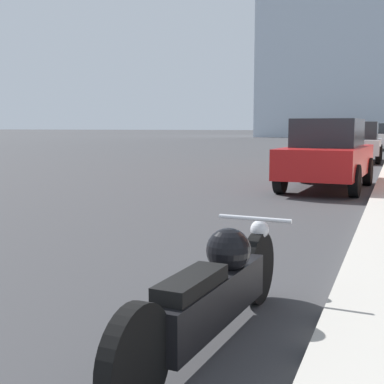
# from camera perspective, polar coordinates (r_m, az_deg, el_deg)

# --- Properties ---
(motorcycle) EXTENTS (0.62, 2.62, 0.77)m
(motorcycle) POSITION_cam_1_polar(r_m,az_deg,el_deg) (3.74, 2.41, -10.47)
(motorcycle) COLOR black
(motorcycle) RESTS_ON ground_plane
(parked_car_red) EXTENTS (1.97, 4.17, 1.68)m
(parked_car_red) POSITION_cam_1_polar(r_m,az_deg,el_deg) (13.15, 14.26, 3.95)
(parked_car_red) COLOR red
(parked_car_red) RESTS_ON ground_plane
(parked_car_silver) EXTENTS (1.99, 4.25, 1.69)m
(parked_car_silver) POSITION_cam_1_polar(r_m,az_deg,el_deg) (23.82, 17.26, 5.14)
(parked_car_silver) COLOR #BCBCC1
(parked_car_silver) RESTS_ON ground_plane
(parked_car_white) EXTENTS (1.96, 4.12, 1.68)m
(parked_car_white) POSITION_cam_1_polar(r_m,az_deg,el_deg) (36.12, 18.69, 5.63)
(parked_car_white) COLOR silver
(parked_car_white) RESTS_ON ground_plane
(parked_car_blue) EXTENTS (1.91, 4.56, 1.71)m
(parked_car_blue) POSITION_cam_1_polar(r_m,az_deg,el_deg) (48.06, 19.27, 5.87)
(parked_car_blue) COLOR #1E3899
(parked_car_blue) RESTS_ON ground_plane
(parked_car_black) EXTENTS (1.83, 4.41, 1.59)m
(parked_car_black) POSITION_cam_1_polar(r_m,az_deg,el_deg) (60.13, 19.76, 5.95)
(parked_car_black) COLOR black
(parked_car_black) RESTS_ON ground_plane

